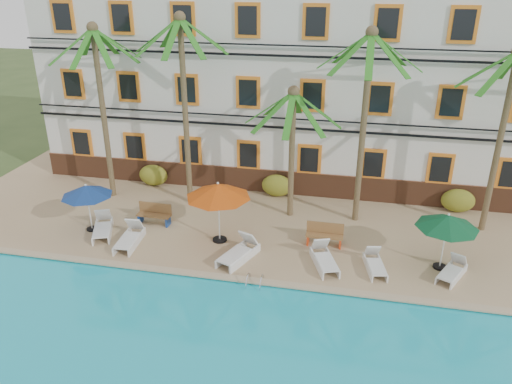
% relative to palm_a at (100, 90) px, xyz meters
% --- Properties ---
extents(ground, '(100.00, 100.00, 0.00)m').
position_rel_palm_a_xyz_m(ground, '(7.95, -5.01, -5.49)').
color(ground, '#384C23').
rests_on(ground, ground).
extents(pool_deck, '(30.00, 12.00, 0.25)m').
position_rel_palm_a_xyz_m(pool_deck, '(7.95, -0.01, -5.36)').
color(pool_deck, tan).
rests_on(pool_deck, ground).
extents(pool_coping, '(30.00, 0.35, 0.06)m').
position_rel_palm_a_xyz_m(pool_coping, '(7.95, -5.91, -5.21)').
color(pool_coping, tan).
rests_on(pool_coping, pool_deck).
extents(hotel_building, '(25.40, 6.44, 10.22)m').
position_rel_palm_a_xyz_m(hotel_building, '(7.95, 4.97, -0.12)').
color(hotel_building, silver).
rests_on(hotel_building, pool_deck).
extents(palm_a, '(4.09, 4.09, 8.21)m').
position_rel_palm_a_xyz_m(palm_a, '(0.00, 0.00, 0.00)').
color(palm_a, brown).
rests_on(palm_a, pool_deck).
extents(palm_b, '(4.09, 4.09, 8.70)m').
position_rel_palm_a_xyz_m(palm_b, '(3.98, 0.07, 0.28)').
color(palm_b, brown).
rests_on(palm_b, pool_deck).
extents(palm_c, '(4.09, 4.09, 5.91)m').
position_rel_palm_a_xyz_m(palm_c, '(8.89, -0.34, -1.36)').
color(palm_c, brown).
rests_on(palm_c, pool_deck).
extents(palm_d, '(4.09, 4.09, 8.31)m').
position_rel_palm_a_xyz_m(palm_d, '(11.82, -0.21, 0.06)').
color(palm_d, brown).
rests_on(palm_d, pool_deck).
extents(palm_e, '(4.09, 4.09, 7.75)m').
position_rel_palm_a_xyz_m(palm_e, '(17.20, -0.01, -0.27)').
color(palm_e, brown).
rests_on(palm_e, pool_deck).
extents(shrub_left, '(1.50, 0.90, 1.10)m').
position_rel_palm_a_xyz_m(shrub_left, '(1.48, 1.59, -4.69)').
color(shrub_left, '#355F1B').
rests_on(shrub_left, pool_deck).
extents(shrub_mid, '(1.50, 0.90, 1.10)m').
position_rel_palm_a_xyz_m(shrub_mid, '(7.95, 1.59, -4.69)').
color(shrub_mid, '#355F1B').
rests_on(shrub_mid, pool_deck).
extents(shrub_right, '(1.50, 0.90, 1.10)m').
position_rel_palm_a_xyz_m(shrub_right, '(16.39, 1.59, -4.69)').
color(shrub_right, '#355F1B').
rests_on(shrub_right, pool_deck).
extents(umbrella_blue, '(2.14, 2.14, 2.14)m').
position_rel_palm_a_xyz_m(umbrella_blue, '(0.77, -3.53, -3.42)').
color(umbrella_blue, black).
rests_on(umbrella_blue, pool_deck).
extents(umbrella_red, '(2.63, 2.63, 2.63)m').
position_rel_palm_a_xyz_m(umbrella_red, '(6.41, -3.30, -2.99)').
color(umbrella_red, black).
rests_on(umbrella_red, pool_deck).
extents(umbrella_green, '(2.28, 2.28, 2.28)m').
position_rel_palm_a_xyz_m(umbrella_green, '(15.06, -3.56, -3.30)').
color(umbrella_green, black).
rests_on(umbrella_green, pool_deck).
extents(lounger_a, '(1.39, 2.07, 0.92)m').
position_rel_palm_a_xyz_m(lounger_a, '(1.41, -3.77, -4.94)').
color(lounger_a, silver).
rests_on(lounger_a, pool_deck).
extents(lounger_b, '(0.84, 2.00, 0.92)m').
position_rel_palm_a_xyz_m(lounger_b, '(2.91, -4.34, -4.94)').
color(lounger_b, silver).
rests_on(lounger_b, pool_deck).
extents(lounger_c, '(1.42, 2.16, 0.96)m').
position_rel_palm_a_xyz_m(lounger_c, '(7.53, -4.55, -4.93)').
color(lounger_c, silver).
rests_on(lounger_c, pool_deck).
extents(lounger_d, '(1.31, 2.03, 0.90)m').
position_rel_palm_a_xyz_m(lounger_d, '(10.78, -4.31, -4.95)').
color(lounger_d, silver).
rests_on(lounger_d, pool_deck).
extents(lounger_e, '(0.94, 1.76, 0.79)m').
position_rel_palm_a_xyz_m(lounger_e, '(12.66, -4.22, -4.98)').
color(lounger_e, silver).
rests_on(lounger_e, pool_deck).
extents(lounger_f, '(1.31, 1.76, 0.79)m').
position_rel_palm_a_xyz_m(lounger_f, '(15.41, -4.12, -4.98)').
color(lounger_f, silver).
rests_on(lounger_f, pool_deck).
extents(bench_left, '(1.51, 0.51, 0.93)m').
position_rel_palm_a_xyz_m(bench_left, '(3.20, -2.41, -4.77)').
color(bench_left, olive).
rests_on(bench_left, pool_deck).
extents(bench_right, '(1.50, 0.48, 0.93)m').
position_rel_palm_a_xyz_m(bench_right, '(10.66, -2.71, -4.77)').
color(bench_right, olive).
rests_on(bench_right, pool_deck).
extents(pool_ladder, '(0.54, 0.74, 0.74)m').
position_rel_palm_a_xyz_m(pool_ladder, '(8.48, -6.01, -5.24)').
color(pool_ladder, silver).
rests_on(pool_ladder, ground).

